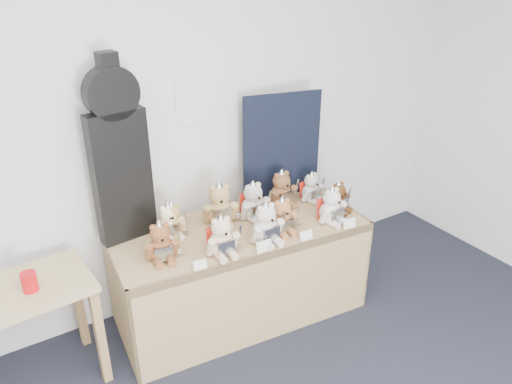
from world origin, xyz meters
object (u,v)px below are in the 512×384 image
teddy_front_end (338,199)px  red_cup (29,282)px  display_table (244,252)px  teddy_front_far_left (161,244)px  teddy_front_right (282,218)px  teddy_front_centre (266,225)px  teddy_back_end (311,188)px  teddy_back_centre_left (220,206)px  guitar_case (119,154)px  teddy_back_left (170,222)px  teddy_back_far_left (172,221)px  side_table (14,311)px  teddy_front_left (222,238)px  teddy_back_centre_right (254,203)px  teddy_front_far_right (332,207)px  teddy_back_right (282,190)px

teddy_front_end → red_cup: bearing=159.6°
display_table → teddy_front_end: teddy_front_end is taller
teddy_front_far_left → teddy_front_right: teddy_front_far_left is taller
teddy_front_centre → teddy_front_far_left: bearing=165.3°
teddy_front_centre → teddy_back_end: (0.58, 0.30, -0.02)m
teddy_front_far_left → teddy_back_centre_left: (0.49, 0.20, 0.02)m
display_table → teddy_front_far_left: (-0.56, -0.01, 0.26)m
guitar_case → teddy_back_left: bearing=-37.6°
teddy_back_left → teddy_front_right: bearing=-29.9°
teddy_back_far_left → teddy_back_left: bearing=-149.8°
side_table → guitar_case: guitar_case is taller
guitar_case → teddy_front_left: size_ratio=4.04×
teddy_front_centre → teddy_front_left: bearing=175.5°
teddy_back_centre_right → display_table: bearing=-143.4°
guitar_case → teddy_front_far_right: 1.39m
teddy_front_left → teddy_back_right: 0.74m
teddy_front_end → teddy_back_right: bearing=118.6°
teddy_back_right → teddy_back_end: bearing=-14.5°
side_table → teddy_front_left: size_ratio=3.04×
teddy_back_centre_left → teddy_back_right: bearing=18.1°
display_table → teddy_front_far_left: teddy_front_far_left is taller
teddy_front_centre → teddy_back_left: 0.61m
teddy_back_end → side_table: bearing=171.3°
teddy_back_right → teddy_back_end: teddy_back_right is taller
teddy_front_end → teddy_back_end: size_ratio=1.02×
teddy_front_end → teddy_back_left: 1.15m
display_table → side_table: (-1.38, 0.12, 0.03)m
teddy_front_end → teddy_back_centre_right: teddy_back_centre_right is taller
teddy_front_end → teddy_back_left: size_ratio=0.98×
teddy_back_left → teddy_front_left: bearing=-65.1°
teddy_back_right → teddy_back_centre_right: bearing=-169.8°
display_table → teddy_front_centre: bearing=-64.1°
teddy_back_left → teddy_back_end: teddy_back_left is taller
teddy_back_right → teddy_front_right: bearing=-125.6°
teddy_front_end → teddy_back_right: (-0.27, 0.28, 0.02)m
teddy_front_end → teddy_back_far_left: bearing=148.9°
teddy_front_far_left → teddy_front_left: 0.35m
guitar_case → teddy_front_centre: bearing=-42.7°
teddy_front_centre → teddy_front_right: teddy_front_centre is taller
teddy_front_far_right → teddy_back_centre_right: teddy_back_centre_right is taller
side_table → teddy_front_far_right: size_ratio=3.11×
teddy_front_centre → teddy_back_far_left: (-0.46, 0.38, -0.02)m
teddy_front_right → teddy_back_far_left: bearing=153.0°
side_table → teddy_back_right: 1.82m
teddy_front_left → teddy_back_centre_left: bearing=66.4°
side_table → teddy_front_far_right: (1.94, -0.31, 0.23)m
teddy_front_right → teddy_back_left: teddy_front_right is taller
side_table → teddy_front_far_left: size_ratio=3.15×
teddy_front_left → teddy_back_centre_right: bearing=38.4°
teddy_front_right → teddy_back_far_left: (-0.61, 0.34, -0.01)m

